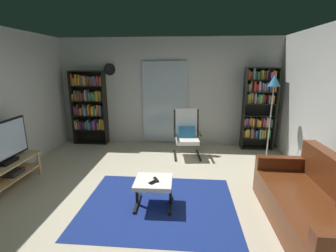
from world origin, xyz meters
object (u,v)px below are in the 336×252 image
Objects in this scene: bookshelf_near_tv at (90,105)px; tv_remote at (156,180)px; lounge_armchair at (187,132)px; cell_phone at (153,182)px; bookshelf_near_sofa at (259,107)px; television at (4,143)px; wall_clock at (110,69)px; leather_sofa at (318,207)px; tv_stand at (9,171)px; floor_lamp_by_shelf at (273,89)px; ottoman at (154,185)px.

tv_remote is (2.02, -2.72, -0.58)m from bookshelf_near_tv.
cell_phone is (-0.44, -2.13, -0.13)m from lounge_armchair.
bookshelf_near_sofa is at bearing 88.72° from cell_phone.
lounge_armchair is (-1.66, -0.58, -0.47)m from bookshelf_near_sofa.
cell_phone is (2.41, -0.36, -0.37)m from television.
wall_clock is (0.52, 0.12, 0.87)m from bookshelf_near_tv.
cell_phone is at bearing -8.60° from television.
bookshelf_near_sofa is 1.82m from lounge_armchair.
leather_sofa is 2.03m from tv_remote.
cell_phone is (-0.03, -0.07, -0.00)m from tv_remote.
television reaches higher than tv_stand.
television is at bearing -148.10° from lounge_armchair.
tv_stand is 0.48m from television.
cell_phone is (1.99, -2.79, -0.58)m from bookshelf_near_tv.
television is 0.55× the size of leather_sofa.
television is at bearing -152.44° from bookshelf_near_sofa.
floor_lamp_by_shelf reaches higher than tv_stand.
tv_remote is (0.04, -0.00, 0.08)m from ottoman.
ottoman is 3.54m from wall_clock.
floor_lamp_by_shelf is at bearing -7.14° from lounge_armchair.
leather_sofa is 12.95× the size of tv_remote.
cell_phone is at bearing -63.22° from wall_clock.
bookshelf_near_tv is 6.30× the size of wall_clock.
leather_sofa is at bearing -91.34° from bookshelf_near_sofa.
lounge_armchair is 2.18m from cell_phone.
bookshelf_near_tv is at bearing 99.81° from tv_remote.
bookshelf_near_tv is 1.03× the size of floor_lamp_by_shelf.
tv_remote reaches higher than ottoman.
lounge_armchair reaches higher than leather_sofa.
lounge_armchair is 1.93× the size of ottoman.
ottoman is at bearing 134.90° from cell_phone.
wall_clock is at bearing 164.55° from floor_lamp_by_shelf.
floor_lamp_by_shelf reaches higher than tv_remote.
wall_clock is at bearing 117.17° from ottoman.
leather_sofa is (-0.07, -3.02, -0.69)m from bookshelf_near_sofa.
bookshelf_near_tv is 5.12m from leather_sofa.
leather_sofa is (4.02, -3.09, -0.67)m from bookshelf_near_tv.
cell_phone is (-2.03, 0.30, 0.09)m from leather_sofa.
ottoman is (1.98, -2.72, -0.66)m from bookshelf_near_tv.
lounge_armchair is (2.84, 1.76, 0.24)m from tv_stand.
television is at bearing -110.12° from wall_clock.
bookshelf_near_sofa is at bearing 25.21° from tv_remote.
floor_lamp_by_shelf is at bearing 41.05° from ottoman.
wall_clock is at bearing 13.32° from bookshelf_near_tv.
tv_remote is at bearing -138.43° from floor_lamp_by_shelf.
bookshelf_near_sofa is 1.07× the size of floor_lamp_by_shelf.
bookshelf_near_sofa is at bearing 19.28° from lounge_armchair.
leather_sofa is at bearing -8.70° from tv_stand.
tv_stand is 4.93m from floor_lamp_by_shelf.
cell_phone is at bearing 171.48° from leather_sofa.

